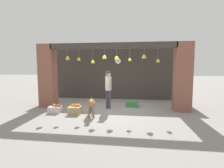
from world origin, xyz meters
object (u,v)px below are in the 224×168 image
object	(u,v)px
shopkeeper	(108,87)
produce_box_green	(132,104)
fruit_crate_oranges	(75,110)
water_bottle	(91,110)
dog	(91,104)
fruit_crate_apples	(55,109)
wall_clock	(118,61)

from	to	relation	value
shopkeeper	produce_box_green	world-z (taller)	shopkeeper
fruit_crate_oranges	water_bottle	xyz separation A→B (m)	(0.57, 0.34, -0.07)
dog	fruit_crate_apples	size ratio (longest dim) A/B	2.05
fruit_crate_oranges	shopkeeper	bearing A→B (deg)	42.01
shopkeeper	water_bottle	world-z (taller)	shopkeeper
dog	produce_box_green	distance (m)	2.37
fruit_crate_apples	water_bottle	distance (m)	1.49
dog	water_bottle	xyz separation A→B (m)	(-0.17, 0.59, -0.38)
dog	water_bottle	bearing A→B (deg)	-178.10
produce_box_green	wall_clock	xyz separation A→B (m)	(-0.86, 1.91, 2.10)
fruit_crate_oranges	water_bottle	size ratio (longest dim) A/B	2.16
shopkeeper	fruit_crate_oranges	world-z (taller)	shopkeeper
dog	shopkeeper	world-z (taller)	shopkeeper
fruit_crate_apples	wall_clock	distance (m)	4.58
fruit_crate_apples	fruit_crate_oranges	bearing A→B (deg)	-5.41
shopkeeper	fruit_crate_apples	bearing A→B (deg)	53.24
shopkeeper	fruit_crate_oranges	size ratio (longest dim) A/B	3.50
fruit_crate_oranges	water_bottle	distance (m)	0.67
dog	wall_clock	xyz separation A→B (m)	(0.66, 3.70, 1.75)
fruit_crate_apples	dog	bearing A→B (deg)	-11.61
produce_box_green	water_bottle	bearing A→B (deg)	-144.61
shopkeeper	dog	bearing A→B (deg)	99.09
water_bottle	wall_clock	distance (m)	3.86
dog	fruit_crate_oranges	bearing A→B (deg)	-123.16
fruit_crate_apples	wall_clock	bearing A→B (deg)	55.63
shopkeeper	water_bottle	bearing A→B (deg)	77.67
wall_clock	fruit_crate_apples	bearing A→B (deg)	-124.37
fruit_crate_apples	shopkeeper	bearing A→B (deg)	25.38
fruit_crate_oranges	wall_clock	size ratio (longest dim) A/B	1.44
shopkeeper	fruit_crate_oranges	bearing A→B (deg)	69.87
produce_box_green	shopkeeper	bearing A→B (deg)	-156.65
shopkeeper	produce_box_green	bearing A→B (deg)	-128.80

